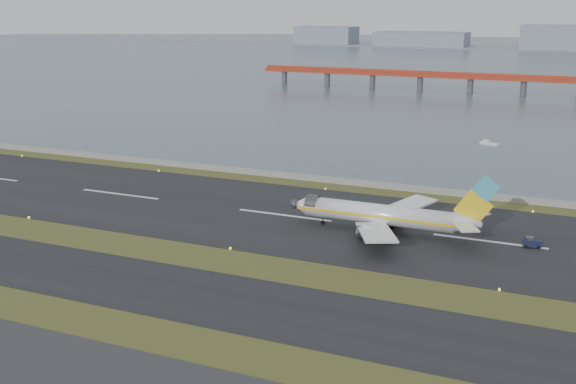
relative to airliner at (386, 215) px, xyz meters
name	(u,v)px	position (x,y,z in m)	size (l,w,h in m)	color
ground	(208,264)	(-21.75, -27.28, -3.46)	(1000.00, 1000.00, 0.00)	#364B1B
taxiway_strip	(167,289)	(-21.75, -39.28, -3.41)	(1000.00, 18.00, 0.10)	black
runway_strip	(284,215)	(-21.75, 2.72, -3.41)	(1000.00, 45.00, 0.10)	black
seawall	(337,181)	(-21.75, 32.72, -2.96)	(1000.00, 2.50, 1.00)	gray
bay_water	(529,62)	(-21.75, 432.72, -3.46)	(1400.00, 800.00, 1.30)	#435360
red_pier	(524,80)	(-1.75, 222.72, 3.82)	(260.00, 5.00, 10.20)	#9E2F1B
far_shoreline	(565,43)	(-8.13, 592.72, 2.61)	(1400.00, 80.00, 60.50)	gray
airliner	(386,215)	(0.00, 0.00, 0.00)	(38.52, 32.89, 12.80)	white
pushback_tug	(531,243)	(25.31, 2.53, -2.53)	(3.30, 2.39, 1.91)	#131A35
workboat_near	(489,143)	(3.43, 95.51, -3.00)	(6.23, 4.10, 1.45)	silver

